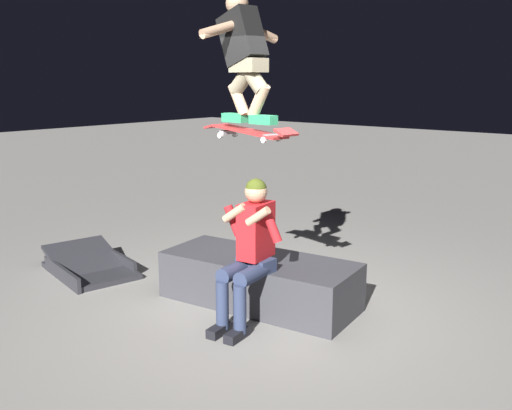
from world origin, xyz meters
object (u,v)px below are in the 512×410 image
at_px(ledge_box_main, 259,281).
at_px(skateboard, 249,131).
at_px(skater_airborne, 244,52).
at_px(kicker_ramp, 90,268).
at_px(person_sitting_on_ledge, 250,246).

height_order(ledge_box_main, skateboard, skateboard).
distance_m(skateboard, skater_airborne, 0.69).
relative_size(skateboard, kicker_ramp, 0.83).
xyz_separation_m(person_sitting_on_ledge, skateboard, (0.21, -0.23, 0.97)).
distance_m(ledge_box_main, person_sitting_on_ledge, 0.67).
relative_size(ledge_box_main, skater_airborne, 1.69).
relative_size(skater_airborne, kicker_ramp, 0.90).
xyz_separation_m(ledge_box_main, skateboard, (-0.02, 0.17, 1.45)).
xyz_separation_m(skateboard, kicker_ramp, (2.06, 0.35, -1.63)).
height_order(person_sitting_on_ledge, kicker_ramp, person_sitting_on_ledge).
bearing_deg(person_sitting_on_ledge, skater_airborne, -42.43).
distance_m(ledge_box_main, skater_airborne, 2.15).
height_order(person_sitting_on_ledge, skateboard, skateboard).
relative_size(person_sitting_on_ledge, skater_airborne, 1.16).
bearing_deg(skateboard, skater_airborne, -5.72).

